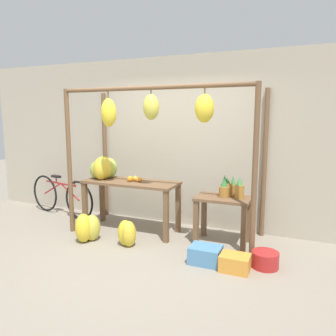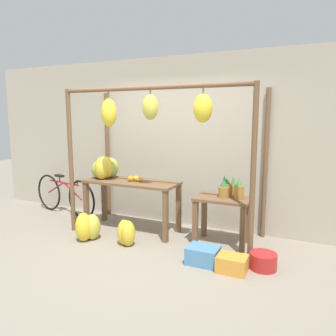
{
  "view_description": "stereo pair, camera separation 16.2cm",
  "coord_description": "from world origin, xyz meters",
  "views": [
    {
      "loc": [
        1.97,
        -3.55,
        1.82
      ],
      "look_at": [
        0.09,
        0.9,
        1.06
      ],
      "focal_mm": 35.0,
      "sensor_mm": 36.0,
      "label": 1
    },
    {
      "loc": [
        2.12,
        -3.48,
        1.82
      ],
      "look_at": [
        0.09,
        0.9,
        1.06
      ],
      "focal_mm": 35.0,
      "sensor_mm": 36.0,
      "label": 2
    }
  ],
  "objects": [
    {
      "name": "banana_pile_on_table",
      "position": [
        -1.07,
        0.91,
        0.99
      ],
      "size": [
        0.44,
        0.49,
        0.37
      ],
      "color": "gold",
      "rests_on": "display_table_main"
    },
    {
      "name": "ground_plane",
      "position": [
        0.0,
        0.0,
        0.0
      ],
      "size": [
        20.0,
        20.0,
        0.0
      ],
      "primitive_type": "plane",
      "color": "gray"
    },
    {
      "name": "display_table_main",
      "position": [
        -0.55,
        0.9,
        0.67
      ],
      "size": [
        1.53,
        0.59,
        0.81
      ],
      "color": "brown",
      "rests_on": "ground_plane"
    },
    {
      "name": "shop_wall_back",
      "position": [
        0.0,
        1.58,
        1.4
      ],
      "size": [
        8.0,
        0.08,
        2.8
      ],
      "color": "#B2A893",
      "rests_on": "ground_plane"
    },
    {
      "name": "display_table_side",
      "position": [
        0.93,
        0.94,
        0.51
      ],
      "size": [
        0.77,
        0.49,
        0.69
      ],
      "color": "brown",
      "rests_on": "ground_plane"
    },
    {
      "name": "pineapple_cluster",
      "position": [
        1.0,
        0.99,
        0.81
      ],
      "size": [
        0.36,
        0.28,
        0.32
      ],
      "color": "olive",
      "rests_on": "display_table_side"
    },
    {
      "name": "orange_pile",
      "position": [
        -0.47,
        0.89,
        0.86
      ],
      "size": [
        0.24,
        0.14,
        0.09
      ],
      "color": "orange",
      "rests_on": "display_table_main"
    },
    {
      "name": "fruit_crate_white",
      "position": [
        0.89,
        0.22,
        0.11
      ],
      "size": [
        0.39,
        0.3,
        0.22
      ],
      "color": "#4C84B2",
      "rests_on": "ground_plane"
    },
    {
      "name": "stall_awning",
      "position": [
        0.03,
        0.7,
        1.62
      ],
      "size": [
        2.9,
        1.13,
        2.24
      ],
      "color": "brown",
      "rests_on": "ground_plane"
    },
    {
      "name": "fruit_crate_purple",
      "position": [
        1.27,
        0.15,
        0.1
      ],
      "size": [
        0.35,
        0.27,
        0.2
      ],
      "color": "orange",
      "rests_on": "ground_plane"
    },
    {
      "name": "banana_pile_ground_right",
      "position": [
        -0.29,
        0.31,
        0.19
      ],
      "size": [
        0.29,
        0.24,
        0.37
      ],
      "color": "gold",
      "rests_on": "ground_plane"
    },
    {
      "name": "blue_bucket",
      "position": [
        1.6,
        0.38,
        0.1
      ],
      "size": [
        0.33,
        0.33,
        0.2
      ],
      "color": "#AD2323",
      "rests_on": "ground_plane"
    },
    {
      "name": "parked_bicycle",
      "position": [
        -2.16,
        1.13,
        0.37
      ],
      "size": [
        1.66,
        0.37,
        0.74
      ],
      "color": "black",
      "rests_on": "ground_plane"
    },
    {
      "name": "banana_pile_ground_left",
      "position": [
        -0.94,
        0.28,
        0.19
      ],
      "size": [
        0.42,
        0.5,
        0.43
      ],
      "color": "gold",
      "rests_on": "ground_plane"
    }
  ]
}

